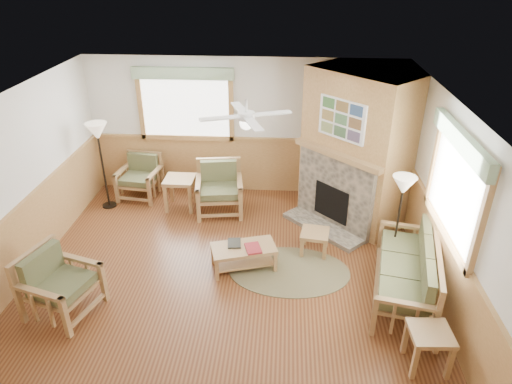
# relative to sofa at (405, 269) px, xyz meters

# --- Properties ---
(floor) EXTENTS (6.00, 6.00, 0.01)m
(floor) POSITION_rel_sofa_xyz_m (-2.55, 0.12, -0.45)
(floor) COLOR brown
(floor) RESTS_ON ground
(ceiling) EXTENTS (6.00, 6.00, 0.01)m
(ceiling) POSITION_rel_sofa_xyz_m (-2.55, 0.12, 2.26)
(ceiling) COLOR white
(ceiling) RESTS_ON floor
(wall_back) EXTENTS (6.00, 0.02, 2.70)m
(wall_back) POSITION_rel_sofa_xyz_m (-2.55, 3.12, 0.91)
(wall_back) COLOR white
(wall_back) RESTS_ON floor
(wall_left) EXTENTS (0.02, 6.00, 2.70)m
(wall_left) POSITION_rel_sofa_xyz_m (-5.55, 0.12, 0.91)
(wall_left) COLOR white
(wall_left) RESTS_ON floor
(wall_right) EXTENTS (0.02, 6.00, 2.70)m
(wall_right) POSITION_rel_sofa_xyz_m (0.45, 0.12, 0.91)
(wall_right) COLOR white
(wall_right) RESTS_ON floor
(wainscot) EXTENTS (6.00, 6.00, 1.10)m
(wainscot) POSITION_rel_sofa_xyz_m (-2.55, 0.12, 0.11)
(wainscot) COLOR #AE7F47
(wainscot) RESTS_ON floor
(fireplace) EXTENTS (3.11, 3.11, 2.70)m
(fireplace) POSITION_rel_sofa_xyz_m (-0.50, 2.17, 0.91)
(fireplace) COLOR #AE7F47
(fireplace) RESTS_ON floor
(window_back) EXTENTS (1.90, 0.16, 1.50)m
(window_back) POSITION_rel_sofa_xyz_m (-3.65, 3.08, 2.09)
(window_back) COLOR white
(window_back) RESTS_ON wall_back
(window_right) EXTENTS (0.16, 1.90, 1.50)m
(window_right) POSITION_rel_sofa_xyz_m (0.41, -0.08, 2.09)
(window_right) COLOR white
(window_right) RESTS_ON wall_right
(ceiling_fan) EXTENTS (1.59, 1.59, 0.36)m
(ceiling_fan) POSITION_rel_sofa_xyz_m (-2.25, 0.42, 2.22)
(ceiling_fan) COLOR white
(ceiling_fan) RESTS_ON ceiling
(sofa) EXTENTS (2.04, 1.17, 0.88)m
(sofa) POSITION_rel_sofa_xyz_m (0.00, 0.00, 0.00)
(sofa) COLOR #9F784A
(sofa) RESTS_ON floor
(armchair_back_left) EXTENTS (0.84, 0.84, 0.84)m
(armchair_back_left) POSITION_rel_sofa_xyz_m (-4.59, 2.67, -0.02)
(armchair_back_left) COLOR #9F784A
(armchair_back_left) RESTS_ON floor
(armchair_back_right) EXTENTS (0.94, 0.94, 0.93)m
(armchair_back_right) POSITION_rel_sofa_xyz_m (-2.93, 2.19, 0.02)
(armchair_back_right) COLOR #9F784A
(armchair_back_right) RESTS_ON floor
(armchair_left) EXTENTS (1.02, 1.02, 0.91)m
(armchair_left) POSITION_rel_sofa_xyz_m (-4.66, -0.66, 0.01)
(armchair_left) COLOR #9F784A
(armchair_left) RESTS_ON floor
(coffee_table) EXTENTS (1.07, 0.75, 0.39)m
(coffee_table) POSITION_rel_sofa_xyz_m (-2.32, 0.46, -0.25)
(coffee_table) COLOR #9F784A
(coffee_table) RESTS_ON floor
(end_table_chairs) EXTENTS (0.56, 0.54, 0.62)m
(end_table_chairs) POSITION_rel_sofa_xyz_m (-3.69, 2.28, -0.13)
(end_table_chairs) COLOR #9F784A
(end_table_chairs) RESTS_ON floor
(end_table_sofa) EXTENTS (0.50, 0.48, 0.53)m
(end_table_sofa) POSITION_rel_sofa_xyz_m (0.00, -1.28, -0.18)
(end_table_sofa) COLOR #9F784A
(end_table_sofa) RESTS_ON floor
(footstool) EXTENTS (0.50, 0.50, 0.38)m
(footstool) POSITION_rel_sofa_xyz_m (-1.21, 0.97, -0.25)
(footstool) COLOR #9F784A
(footstool) RESTS_ON floor
(braided_rug) EXTENTS (1.92, 1.92, 0.01)m
(braided_rug) POSITION_rel_sofa_xyz_m (-1.61, 0.41, -0.44)
(braided_rug) COLOR brown
(braided_rug) RESTS_ON floor
(floor_lamp_left) EXTENTS (0.44, 0.44, 1.69)m
(floor_lamp_left) POSITION_rel_sofa_xyz_m (-5.10, 2.24, 0.41)
(floor_lamp_left) COLOR black
(floor_lamp_left) RESTS_ON floor
(floor_lamp_right) EXTENTS (0.46, 0.46, 1.53)m
(floor_lamp_right) POSITION_rel_sofa_xyz_m (0.00, 0.74, 0.32)
(floor_lamp_right) COLOR black
(floor_lamp_right) RESTS_ON floor
(book_red) EXTENTS (0.30, 0.35, 0.03)m
(book_red) POSITION_rel_sofa_xyz_m (-2.17, 0.41, -0.02)
(book_red) COLOR maroon
(book_red) RESTS_ON coffee_table
(book_dark) EXTENTS (0.23, 0.29, 0.03)m
(book_dark) POSITION_rel_sofa_xyz_m (-2.47, 0.53, -0.03)
(book_dark) COLOR #272821
(book_dark) RESTS_ON coffee_table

